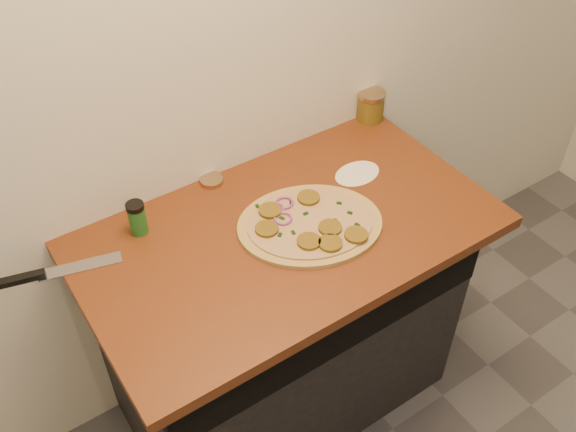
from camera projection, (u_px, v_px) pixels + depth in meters
cabinet at (282, 322)px, 2.18m from camera, size 1.10×0.60×0.86m
countertop at (287, 232)px, 1.86m from camera, size 1.20×0.70×0.04m
pizza at (309, 224)px, 1.84m from camera, size 0.54×0.54×0.03m
chefs_knife at (50, 273)px, 1.71m from camera, size 0.32×0.11×0.02m
mason_jar_lid at (212, 180)px, 1.99m from camera, size 0.09×0.09×0.02m
salsa_jar at (371, 105)px, 2.22m from camera, size 0.10×0.10×0.11m
spice_shaker at (137, 218)px, 1.80m from camera, size 0.05×0.05×0.10m
flour_spill at (357, 174)px, 2.03m from camera, size 0.17×0.17×0.00m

